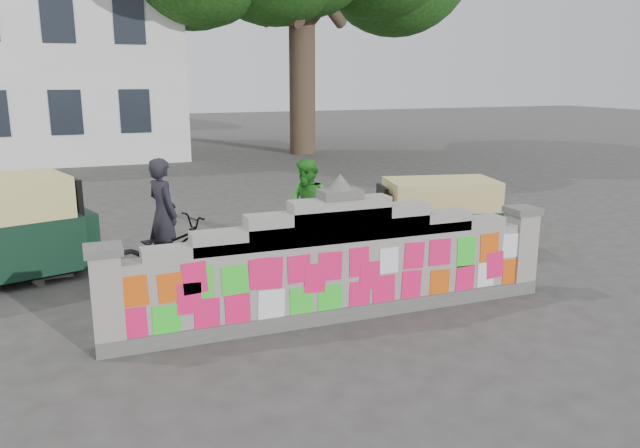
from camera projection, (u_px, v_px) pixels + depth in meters
The scene contains 6 objects.
ground at pixel (339, 317), 8.66m from camera, with size 100.00×100.00×0.00m, color #383533.
parapet_wall at pixel (340, 266), 8.48m from camera, with size 6.48×0.44×2.01m.
cyclist_bike at pixel (165, 251), 10.01m from camera, with size 0.70×2.00×1.05m, color black.
cyclist_rider at pixel (164, 229), 9.92m from camera, with size 0.65×0.43×1.78m, color black.
pedestrian at pixel (308, 208), 11.44m from camera, with size 0.88×0.68×1.80m, color #2B8E26.
rickshaw_right at pixel (437, 215), 11.67m from camera, with size 2.60×1.62×1.40m.
Camera 1 is at (-3.23, -7.46, 3.26)m, focal length 35.00 mm.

